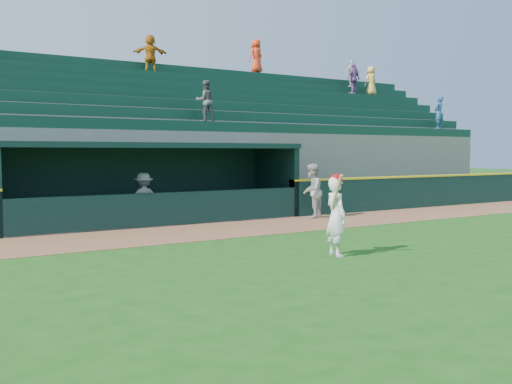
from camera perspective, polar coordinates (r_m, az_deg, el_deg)
ground at (r=11.40m, az=4.28°, el=-7.01°), size 120.00×120.00×0.00m
warning_track at (r=15.57m, az=-6.44°, el=-4.04°), size 40.00×3.00×0.01m
field_wall_right at (r=24.52m, az=18.52°, el=0.11°), size 15.50×0.30×1.20m
wall_stripe_right at (r=24.48m, az=18.55°, el=1.58°), size 15.50×0.32×0.06m
dugout_player_front at (r=18.89m, az=5.62°, el=0.11°), size 1.11×1.06×1.80m
dugout_player_inside at (r=17.56m, az=-11.16°, el=-0.64°), size 1.08×0.71×1.56m
dugout at (r=18.29m, az=-10.66°, el=1.37°), size 9.40×2.80×2.46m
stands at (r=22.60m, az=-14.87°, el=4.43°), size 34.50×6.25×7.60m
batter_at_plate at (r=12.05m, az=8.01°, el=-2.26°), size 0.53×0.81×1.74m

